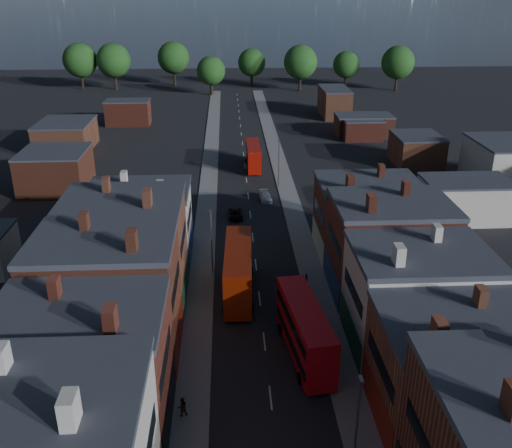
{
  "coord_description": "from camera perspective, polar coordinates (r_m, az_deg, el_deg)",
  "views": [
    {
      "loc": [
        -3.13,
        -29.55,
        31.84
      ],
      "look_at": [
        0.0,
        31.63,
        5.56
      ],
      "focal_mm": 40.0,
      "sensor_mm": 36.0,
      "label": 1
    }
  ],
  "objects": [
    {
      "name": "bus_2",
      "position": [
        104.53,
        -0.27,
        6.87
      ],
      "size": [
        2.69,
        10.39,
        4.48
      ],
      "rotation": [
        0.0,
        0.0,
        0.01
      ],
      "color": "#9E1007",
      "rests_on": "ground"
    },
    {
      "name": "pavement_west",
      "position": [
        85.73,
        -4.97,
        1.37
      ],
      "size": [
        3.0,
        200.0,
        0.12
      ],
      "primitive_type": "cube",
      "color": "gray",
      "rests_on": "ground"
    },
    {
      "name": "lamp_post_1",
      "position": [
        40.98,
        10.1,
        -18.7
      ],
      "size": [
        0.25,
        0.7,
        8.12
      ],
      "color": "slate",
      "rests_on": "ground"
    },
    {
      "name": "bus_1",
      "position": [
        52.48,
        4.91,
        -10.51
      ],
      "size": [
        4.19,
        12.15,
        5.14
      ],
      "rotation": [
        0.0,
        0.0,
        0.13
      ],
      "color": "red",
      "rests_on": "ground"
    },
    {
      "name": "ped_3",
      "position": [
        64.24,
        5.04,
        -5.64
      ],
      "size": [
        0.72,
        1.05,
        1.64
      ],
      "primitive_type": "imported",
      "rotation": [
        0.0,
        0.0,
        1.24
      ],
      "color": "#504A45",
      "rests_on": "pavement_east"
    },
    {
      "name": "car_2",
      "position": [
        82.71,
        -2.06,
        1.0
      ],
      "size": [
        2.1,
        4.3,
        1.18
      ],
      "primitive_type": "imported",
      "rotation": [
        0.0,
        0.0,
        0.04
      ],
      "color": "black",
      "rests_on": "ground"
    },
    {
      "name": "bus_0",
      "position": [
        61.96,
        -1.78,
        -4.61
      ],
      "size": [
        3.54,
        12.65,
        5.42
      ],
      "rotation": [
        0.0,
        0.0,
        -0.04
      ],
      "color": "#9D2208",
      "rests_on": "ground"
    },
    {
      "name": "car_3",
      "position": [
        89.3,
        0.95,
        2.75
      ],
      "size": [
        2.07,
        4.36,
        1.23
      ],
      "primitive_type": "imported",
      "rotation": [
        0.0,
        0.0,
        0.08
      ],
      "color": "silver",
      "rests_on": "ground"
    },
    {
      "name": "terrace_west",
      "position": [
        40.9,
        -18.53,
        -17.9
      ],
      "size": [
        12.0,
        80.0,
        11.48
      ],
      "primitive_type": "cube",
      "color": "maroon",
      "rests_on": "ground"
    },
    {
      "name": "terrace_east",
      "position": [
        42.99,
        22.2,
        -16.22
      ],
      "size": [
        12.0,
        80.0,
        11.48
      ],
      "primitive_type": "cube",
      "color": "maroon",
      "rests_on": "ground"
    },
    {
      "name": "pavement_east",
      "position": [
        86.2,
        3.7,
        1.53
      ],
      "size": [
        3.0,
        200.0,
        0.12
      ],
      "primitive_type": "cube",
      "color": "gray",
      "rests_on": "ground"
    },
    {
      "name": "lamp_post_3",
      "position": [
        93.94,
        2.3,
        6.41
      ],
      "size": [
        0.25,
        0.7,
        8.12
      ],
      "color": "slate",
      "rests_on": "ground"
    },
    {
      "name": "ped_1",
      "position": [
        47.41,
        -7.39,
        -17.66
      ],
      "size": [
        0.9,
        0.63,
        1.67
      ],
      "primitive_type": "imported",
      "rotation": [
        0.0,
        0.0,
        3.38
      ],
      "color": "#381D16",
      "rests_on": "pavement_west"
    },
    {
      "name": "lamp_post_2",
      "position": [
        65.48,
        -4.48,
        -1.34
      ],
      "size": [
        0.25,
        0.7,
        8.12
      ],
      "color": "slate",
      "rests_on": "ground"
    }
  ]
}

